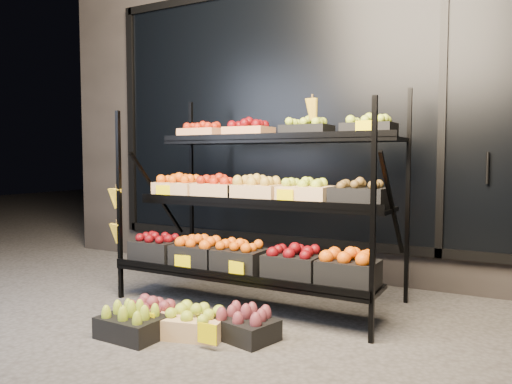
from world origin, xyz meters
The scene contains 9 objects.
ground centered at (0.00, 0.00, 0.00)m, with size 24.00×24.00×0.00m, color #514F4C.
building centered at (0.00, 2.59, 1.75)m, with size 6.00×2.08×3.50m.
display_rack centered at (-0.01, 0.60, 0.79)m, with size 2.18×1.02×1.70m.
tag_floor_a centered at (-0.24, -0.40, 0.06)m, with size 0.13×0.01×0.12m, color #ECD600.
tag_floor_b centered at (0.21, -0.40, 0.06)m, with size 0.13×0.01×0.12m, color #ECD600.
floor_crate_left centered at (-0.37, -0.22, 0.08)m, with size 0.35×0.27×0.18m.
floor_crate_midleft centered at (-0.32, -0.45, 0.09)m, with size 0.41×0.31×0.20m.
floor_crate_midright centered at (0.02, -0.24, 0.09)m, with size 0.43×0.36×0.19m.
floor_crate_right centered at (0.31, -0.13, 0.09)m, with size 0.44×0.36×0.19m.
Camera 1 is at (1.84, -2.77, 1.13)m, focal length 35.00 mm.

